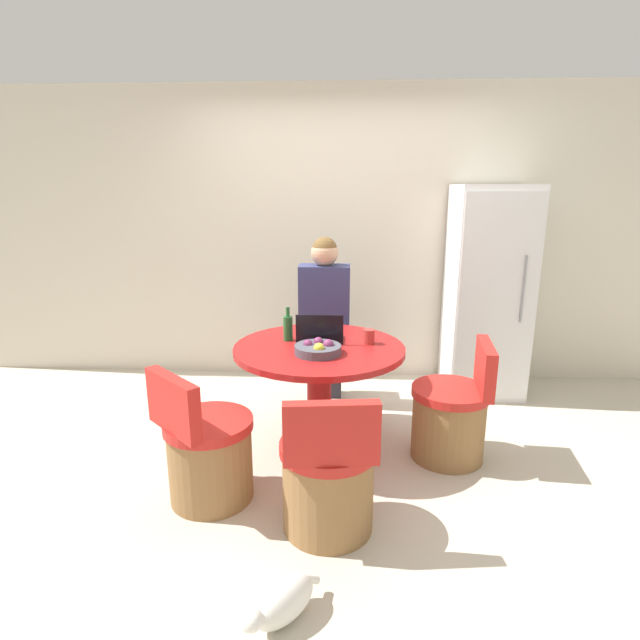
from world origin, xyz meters
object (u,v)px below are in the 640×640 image
refrigerator (487,292)px  dining_table (319,372)px  chair_near_camera (328,481)px  fruit_bowl (318,349)px  chair_near_left_corner (208,454)px  laptop (320,335)px  person_seated (325,312)px  bottle (288,327)px  cat (282,602)px  chair_right_side (451,418)px

refrigerator → dining_table: bearing=-141.8°
chair_near_camera → fruit_bowl: fruit_bowl is taller
chair_near_left_corner → laptop: (0.59, 0.74, 0.49)m
laptop → person_seated: bearing=-90.0°
laptop → fruit_bowl: 0.26m
chair_near_camera → bottle: (-0.31, 0.99, 0.54)m
refrigerator → dining_table: (-1.36, -1.07, -0.34)m
fruit_bowl → laptop: bearing=90.4°
dining_table → person_seated: bearing=89.9°
chair_near_left_corner → cat: chair_near_left_corner is taller
chair_near_camera → fruit_bowl: (-0.09, 0.71, 0.48)m
dining_table → laptop: bearing=89.8°
chair_near_camera → person_seated: 1.73m
chair_near_left_corner → person_seated: (0.59, 1.43, 0.48)m
bottle → chair_near_camera: bearing=-72.4°
cat → dining_table: bearing=-142.1°
chair_right_side → person_seated: (-0.87, 0.89, 0.48)m
chair_near_left_corner → person_seated: bearing=-69.8°
dining_table → chair_near_camera: bearing=-83.8°
laptop → chair_near_left_corner: bearing=51.2°
refrigerator → person_seated: bearing=-168.2°
dining_table → chair_near_left_corner: chair_near_left_corner is taller
refrigerator → fruit_bowl: bearing=-137.8°
laptop → fruit_bowl: size_ratio=1.07×
fruit_bowl → chair_right_side: bearing=3.6°
person_seated → bottle: bearing=71.9°
chair_near_camera → bottle: bottle is taller
person_seated → bottle: person_seated is taller
cat → person_seated: bearing=-141.2°
dining_table → chair_near_left_corner: size_ratio=1.42×
bottle → fruit_bowl: bearing=-51.3°
chair_right_side → fruit_bowl: (-0.87, -0.05, 0.48)m
chair_right_side → laptop: (-0.87, 0.20, 0.49)m
chair_near_left_corner → cat: bearing=165.1°
chair_near_left_corner → person_seated: 1.62m
fruit_bowl → bottle: 0.36m
refrigerator → chair_near_camera: refrigerator is taller
dining_table → bottle: bottle is taller
fruit_bowl → bottle: bottle is taller
chair_near_camera → fruit_bowl: size_ratio=2.70×
laptop → dining_table: bearing=89.8°
refrigerator → person_seated: 1.39m
fruit_bowl → chair_near_left_corner: bearing=-141.0°
chair_near_left_corner → person_seated: person_seated is taller
laptop → bottle: size_ratio=1.35×
dining_table → person_seated: (0.00, 0.79, 0.22)m
chair_right_side → cat: (-0.94, -1.36, -0.18)m
chair_right_side → bottle: bearing=-94.6°
dining_table → chair_right_side: (0.87, -0.11, -0.26)m
chair_near_left_corner → bottle: bearing=-73.6°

